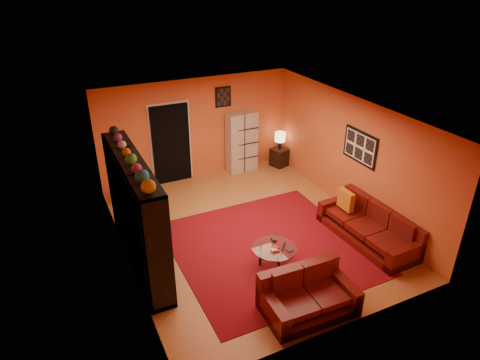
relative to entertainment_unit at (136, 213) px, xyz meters
name	(u,v)px	position (x,y,z in m)	size (l,w,h in m)	color
floor	(248,231)	(2.27, 0.00, -1.05)	(6.00, 6.00, 0.00)	#9B612F
ceiling	(250,113)	(2.27, 0.00, 1.55)	(6.00, 6.00, 0.00)	white
wall_back	(196,129)	(2.27, 3.00, 0.25)	(6.00, 6.00, 0.00)	#D15C2E
wall_front	(344,262)	(2.27, -3.00, 0.25)	(6.00, 6.00, 0.00)	#D15C2E
wall_left	(122,204)	(-0.23, 0.00, 0.25)	(6.00, 6.00, 0.00)	#D15C2E
wall_right	(350,155)	(4.78, 0.00, 0.25)	(6.00, 6.00, 0.00)	#D15C2E
rug	(268,247)	(2.38, -0.70, -1.04)	(3.60, 3.60, 0.01)	#5F0A14
doorway	(171,144)	(1.57, 2.96, -0.03)	(0.95, 0.10, 2.04)	black
wall_art_right	(360,147)	(4.75, -0.30, 0.55)	(0.03, 1.00, 0.70)	black
wall_art_back	(223,97)	(3.02, 2.98, 1.00)	(0.42, 0.03, 0.52)	black
entertainment_unit	(136,213)	(0.00, 0.00, 0.00)	(0.45, 3.00, 2.10)	black
tv	(140,216)	(0.05, -0.07, -0.04)	(0.13, 1.00, 0.57)	black
sofa	(371,227)	(4.41, -1.31, -0.77)	(0.98, 2.22, 0.85)	#4B0A0A
loveseat	(306,294)	(2.11, -2.42, -0.76)	(1.51, 0.94, 0.85)	#4B0A0A
throw_pillow	(346,200)	(4.22, -0.67, -0.42)	(0.12, 0.42, 0.42)	orange
coffee_table	(274,249)	(2.19, -1.24, -0.67)	(0.84, 0.84, 0.42)	silver
storage_cabinet	(242,142)	(3.47, 2.80, -0.24)	(0.81, 0.36, 1.62)	#BDB7AF
bowl_chair	(132,191)	(0.37, 2.33, -0.78)	(0.62, 0.62, 0.51)	black
side_table	(279,157)	(4.53, 2.59, -0.80)	(0.40, 0.40, 0.50)	black
table_lamp	(280,137)	(4.53, 2.59, -0.21)	(0.29, 0.29, 0.48)	black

